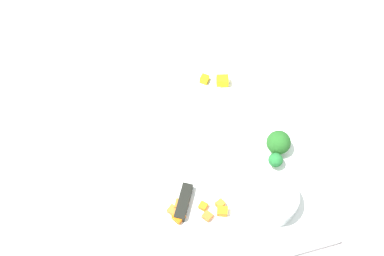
# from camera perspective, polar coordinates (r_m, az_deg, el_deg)

# --- Properties ---
(ground_plane) EXTENTS (4.00, 4.00, 0.00)m
(ground_plane) POSITION_cam_1_polar(r_m,az_deg,el_deg) (0.80, 0.00, -0.75)
(ground_plane) COLOR gray
(cutting_board) EXTENTS (0.50, 0.35, 0.01)m
(cutting_board) POSITION_cam_1_polar(r_m,az_deg,el_deg) (0.79, 0.00, -0.55)
(cutting_board) COLOR white
(cutting_board) RESTS_ON ground_plane
(prep_bowl) EXTENTS (0.08, 0.08, 0.04)m
(prep_bowl) POSITION_cam_1_polar(r_m,az_deg,el_deg) (0.73, 10.03, -8.94)
(prep_bowl) COLOR #B6C1C1
(prep_bowl) RESTS_ON cutting_board
(chef_knife) EXTENTS (0.29, 0.17, 0.02)m
(chef_knife) POSITION_cam_1_polar(r_m,az_deg,el_deg) (0.76, 0.56, -3.35)
(chef_knife) COLOR silver
(chef_knife) RESTS_ON cutting_board
(carrot_dice_0) EXTENTS (0.02, 0.02, 0.01)m
(carrot_dice_0) POSITION_cam_1_polar(r_m,az_deg,el_deg) (0.73, 1.41, -9.82)
(carrot_dice_0) COLOR orange
(carrot_dice_0) RESTS_ON cutting_board
(carrot_dice_1) EXTENTS (0.02, 0.02, 0.01)m
(carrot_dice_1) POSITION_cam_1_polar(r_m,az_deg,el_deg) (0.73, 3.85, -10.45)
(carrot_dice_1) COLOR orange
(carrot_dice_1) RESTS_ON cutting_board
(carrot_dice_2) EXTENTS (0.02, 0.02, 0.01)m
(carrot_dice_2) POSITION_cam_1_polar(r_m,az_deg,el_deg) (0.72, -1.70, -11.18)
(carrot_dice_2) COLOR orange
(carrot_dice_2) RESTS_ON cutting_board
(carrot_dice_3) EXTENTS (0.02, 0.02, 0.01)m
(carrot_dice_3) POSITION_cam_1_polar(r_m,az_deg,el_deg) (0.72, 1.94, -11.06)
(carrot_dice_3) COLOR orange
(carrot_dice_3) RESTS_ON cutting_board
(carrot_dice_4) EXTENTS (0.02, 0.02, 0.02)m
(carrot_dice_4) POSITION_cam_1_polar(r_m,az_deg,el_deg) (0.73, -1.36, -9.74)
(carrot_dice_4) COLOR orange
(carrot_dice_4) RESTS_ON cutting_board
(carrot_dice_5) EXTENTS (0.02, 0.02, 0.01)m
(carrot_dice_5) POSITION_cam_1_polar(r_m,az_deg,el_deg) (0.73, 3.57, -9.57)
(carrot_dice_5) COLOR orange
(carrot_dice_5) RESTS_ON cutting_board
(carrot_dice_6) EXTENTS (0.02, 0.02, 0.01)m
(carrot_dice_6) POSITION_cam_1_polar(r_m,az_deg,el_deg) (0.73, -2.42, -10.38)
(carrot_dice_6) COLOR orange
(carrot_dice_6) RESTS_ON cutting_board
(pepper_dice_0) EXTENTS (0.02, 0.02, 0.02)m
(pepper_dice_0) POSITION_cam_1_polar(r_m,az_deg,el_deg) (0.83, 3.86, 5.94)
(pepper_dice_0) COLOR yellow
(pepper_dice_0) RESTS_ON cutting_board
(pepper_dice_1) EXTENTS (0.02, 0.02, 0.01)m
(pepper_dice_1) POSITION_cam_1_polar(r_m,az_deg,el_deg) (0.84, 1.60, 6.18)
(pepper_dice_1) COLOR yellow
(pepper_dice_1) RESTS_ON cutting_board
(broccoli_floret_0) EXTENTS (0.04, 0.04, 0.05)m
(broccoli_floret_0) POSITION_cam_1_polar(r_m,az_deg,el_deg) (0.76, 10.86, -1.84)
(broccoli_floret_0) COLOR #81B262
(broccoli_floret_0) RESTS_ON cutting_board
(broccoli_floret_1) EXTENTS (0.02, 0.02, 0.03)m
(broccoli_floret_1) POSITION_cam_1_polar(r_m,az_deg,el_deg) (0.76, 10.50, -4.02)
(broccoli_floret_1) COLOR #91B463
(broccoli_floret_1) RESTS_ON cutting_board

